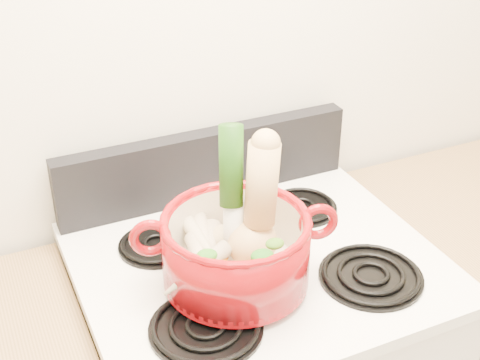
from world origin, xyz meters
name	(u,v)px	position (x,y,z in m)	size (l,w,h in m)	color
wall_back	(195,60)	(0.00, 1.75, 1.30)	(3.50, 0.02, 2.60)	white
cooktop	(258,265)	(0.00, 1.40, 0.93)	(0.78, 0.67, 0.03)	white
control_backsplash	(206,165)	(0.00, 1.70, 1.04)	(0.76, 0.05, 0.18)	black
burner_front_left	(206,326)	(-0.19, 1.24, 0.96)	(0.22, 0.22, 0.02)	black
burner_front_right	(371,275)	(0.19, 1.24, 0.96)	(0.22, 0.22, 0.02)	black
burner_back_left	(156,243)	(-0.19, 1.54, 0.96)	(0.17, 0.17, 0.02)	black
burner_back_right	(302,206)	(0.19, 1.54, 0.96)	(0.17, 0.17, 0.02)	black
dutch_oven	(236,250)	(-0.08, 1.34, 1.04)	(0.30, 0.30, 0.15)	maroon
pot_handle_left	(150,238)	(-0.25, 1.38, 1.09)	(0.08, 0.08, 0.02)	maroon
pot_handle_right	(318,222)	(0.08, 1.29, 1.09)	(0.08, 0.08, 0.02)	maroon
squash	(253,206)	(-0.04, 1.34, 1.13)	(0.11, 0.11, 0.27)	tan
leek	(234,194)	(-0.07, 1.37, 1.15)	(0.05, 0.05, 0.31)	silver
ginger	(226,238)	(-0.07, 1.41, 1.02)	(0.09, 0.07, 0.05)	tan
parsnip_0	(207,260)	(-0.14, 1.36, 1.02)	(0.04, 0.04, 0.21)	beige
parsnip_1	(203,267)	(-0.16, 1.33, 1.03)	(0.04, 0.04, 0.18)	beige
parsnip_2	(205,241)	(-0.12, 1.40, 1.04)	(0.05, 0.05, 0.21)	beige
parsnip_3	(196,269)	(-0.18, 1.32, 1.04)	(0.04, 0.04, 0.17)	beige
parsnip_4	(200,238)	(-0.14, 1.40, 1.05)	(0.04, 0.04, 0.22)	beige
carrot_0	(234,280)	(-0.11, 1.27, 1.02)	(0.03, 0.03, 0.17)	red
carrot_1	(218,273)	(-0.13, 1.30, 1.02)	(0.03, 0.03, 0.15)	#C15D09
carrot_2	(249,263)	(-0.07, 1.31, 1.03)	(0.03, 0.03, 0.15)	#BF4609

